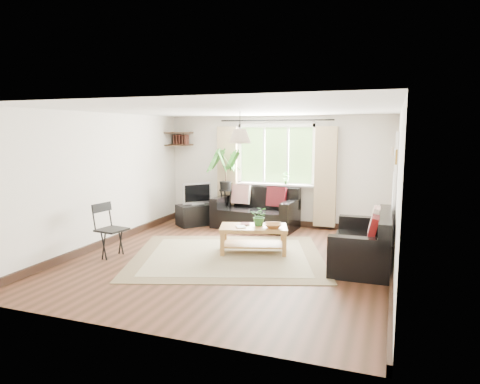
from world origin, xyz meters
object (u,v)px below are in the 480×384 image
(sofa_back, at_px, (255,209))
(coffee_table, at_px, (254,239))
(sofa_right, at_px, (362,240))
(tv_stand, at_px, (197,215))
(palm_stand, at_px, (226,187))
(folding_chair, at_px, (112,231))

(sofa_back, xyz_separation_m, coffee_table, (0.54, -1.79, -0.18))
(sofa_right, height_order, coffee_table, sofa_right)
(sofa_right, distance_m, coffee_table, 1.80)
(coffee_table, bearing_deg, sofa_back, 106.90)
(sofa_right, relative_size, coffee_table, 1.50)
(sofa_right, xyz_separation_m, tv_stand, (-3.64, 1.73, -0.17))
(palm_stand, bearing_deg, coffee_table, -56.29)
(sofa_right, height_order, palm_stand, palm_stand)
(tv_stand, bearing_deg, sofa_right, -75.31)
(sofa_back, xyz_separation_m, palm_stand, (-0.72, 0.11, 0.44))
(sofa_back, height_order, folding_chair, folding_chair)
(sofa_right, height_order, folding_chair, folding_chair)
(sofa_back, bearing_deg, coffee_table, -67.82)
(coffee_table, distance_m, tv_stand, 2.48)
(folding_chair, bearing_deg, coffee_table, -54.99)
(palm_stand, distance_m, folding_chair, 3.09)
(tv_stand, distance_m, palm_stand, 0.89)
(coffee_table, height_order, folding_chair, folding_chair)
(coffee_table, xyz_separation_m, palm_stand, (-1.27, 1.90, 0.62))
(coffee_table, bearing_deg, palm_stand, 123.71)
(tv_stand, xyz_separation_m, palm_stand, (0.59, 0.25, 0.62))
(sofa_right, bearing_deg, palm_stand, -123.71)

